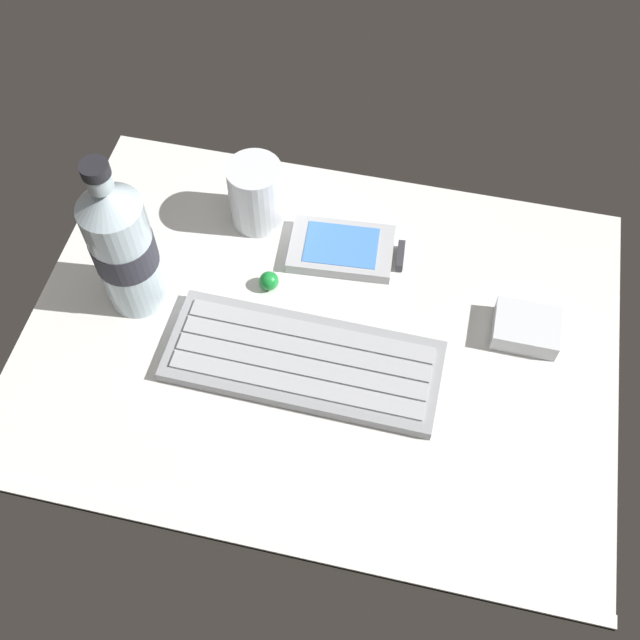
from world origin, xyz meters
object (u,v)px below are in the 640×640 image
(keyboard, at_px, (303,361))
(handheld_device, at_px, (347,250))
(trackball_mouse, at_px, (269,281))
(water_bottle, at_px, (122,245))
(juice_cup, at_px, (256,196))
(charger_block, at_px, (526,328))

(keyboard, relative_size, handheld_device, 2.21)
(keyboard, relative_size, trackball_mouse, 13.26)
(handheld_device, xyz_separation_m, trackball_mouse, (-0.08, -0.07, 0.00))
(handheld_device, bearing_deg, water_bottle, -153.69)
(juice_cup, bearing_deg, keyboard, -61.80)
(charger_block, bearing_deg, juice_cup, 163.62)
(juice_cup, distance_m, trackball_mouse, 0.11)
(keyboard, xyz_separation_m, juice_cup, (-0.10, 0.18, 0.03))
(handheld_device, relative_size, water_bottle, 0.63)
(keyboard, bearing_deg, handheld_device, 84.23)
(handheld_device, bearing_deg, juice_cup, 165.58)
(juice_cup, relative_size, charger_block, 1.21)
(charger_block, bearing_deg, trackball_mouse, 179.79)
(handheld_device, xyz_separation_m, juice_cup, (-0.11, 0.03, 0.03))
(handheld_device, distance_m, charger_block, 0.22)
(handheld_device, relative_size, trackball_mouse, 6.00)
(juice_cup, distance_m, charger_block, 0.34)
(juice_cup, bearing_deg, water_bottle, -126.77)
(handheld_device, bearing_deg, keyboard, -95.77)
(keyboard, distance_m, juice_cup, 0.21)
(water_bottle, relative_size, trackball_mouse, 9.45)
(keyboard, height_order, trackball_mouse, trackball_mouse)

